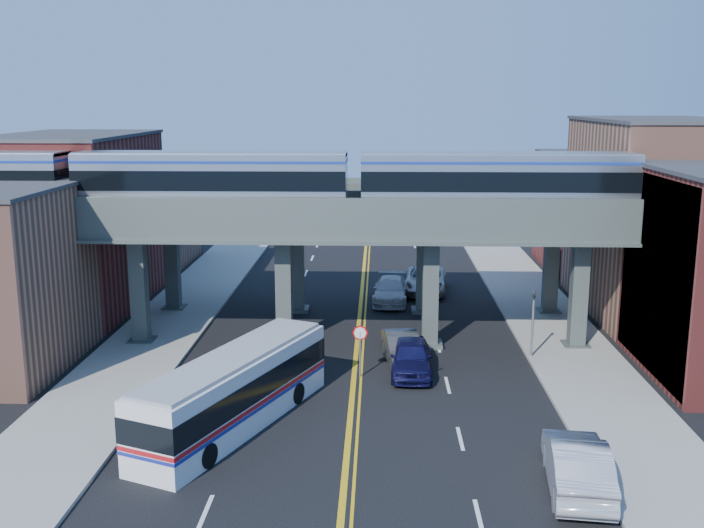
{
  "coord_description": "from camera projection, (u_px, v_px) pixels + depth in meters",
  "views": [
    {
      "loc": [
        1.16,
        -33.45,
        13.41
      ],
      "look_at": [
        -0.26,
        7.64,
        4.68
      ],
      "focal_mm": 40.0,
      "sensor_mm": 36.0,
      "label": 1
    }
  ],
  "objects": [
    {
      "name": "stop_sign",
      "position": [
        360.0,
        343.0,
        38.08
      ],
      "size": [
        0.76,
        0.09,
        2.63
      ],
      "color": "slate",
      "rests_on": "ground"
    },
    {
      "name": "car_lane_a",
      "position": [
        411.0,
        357.0,
        38.76
      ],
      "size": [
        2.13,
        5.04,
        1.7
      ],
      "primitive_type": "imported",
      "rotation": [
        0.0,
        0.0,
        -0.02
      ],
      "color": "#10103B",
      "rests_on": "ground"
    },
    {
      "name": "building_west_b",
      "position": [
        75.0,
        223.0,
        50.65
      ],
      "size": [
        8.0,
        14.0,
        11.0
      ],
      "primitive_type": "cube",
      "color": "maroon",
      "rests_on": "ground"
    },
    {
      "name": "car_parked_curb",
      "position": [
        577.0,
        464.0,
        27.24
      ],
      "size": [
        2.58,
        5.82,
        1.86
      ],
      "primitive_type": "imported",
      "rotation": [
        0.0,
        0.0,
        3.03
      ],
      "color": "#B1B0B5",
      "rests_on": "ground"
    },
    {
      "name": "car_lane_d",
      "position": [
        391.0,
        290.0,
        52.42
      ],
      "size": [
        2.55,
        5.62,
        1.6
      ],
      "primitive_type": "imported",
      "rotation": [
        0.0,
        0.0,
        -0.06
      ],
      "color": "#BCBCC1",
      "rests_on": "ground"
    },
    {
      "name": "elevated_viaduct_far",
      "position": [
        360.0,
        212.0,
        48.85
      ],
      "size": [
        52.0,
        3.6,
        7.4
      ],
      "color": "#3E4845",
      "rests_on": "ground"
    },
    {
      "name": "transit_bus",
      "position": [
        235.0,
        391.0,
        32.42
      ],
      "size": [
        6.78,
        11.56,
        2.95
      ],
      "rotation": [
        0.0,
        0.0,
        1.17
      ],
      "color": "white",
      "rests_on": "ground"
    },
    {
      "name": "transit_train",
      "position": [
        212.0,
        179.0,
        41.7
      ],
      "size": [
        44.57,
        2.79,
        3.25
      ],
      "color": "black",
      "rests_on": "elevated_viaduct_near"
    },
    {
      "name": "building_east_c",
      "position": [
        597.0,
        212.0,
        62.32
      ],
      "size": [
        8.0,
        10.0,
        9.0
      ],
      "primitive_type": "cube",
      "color": "maroon",
      "rests_on": "ground"
    },
    {
      "name": "car_lane_c",
      "position": [
        425.0,
        280.0,
        55.22
      ],
      "size": [
        3.37,
        6.36,
        1.7
      ],
      "primitive_type": "imported",
      "rotation": [
        0.0,
        0.0,
        -0.09
      ],
      "color": "silver",
      "rests_on": "ground"
    },
    {
      "name": "elevated_viaduct_near",
      "position": [
        357.0,
        230.0,
        42.0
      ],
      "size": [
        52.0,
        3.6,
        7.4
      ],
      "color": "#3E4845",
      "rests_on": "ground"
    },
    {
      "name": "ground",
      "position": [
        352.0,
        400.0,
        35.52
      ],
      "size": [
        120.0,
        120.0,
        0.0
      ],
      "primitive_type": "plane",
      "color": "black",
      "rests_on": "ground"
    },
    {
      "name": "traffic_signal",
      "position": [
        533.0,
        317.0,
        40.6
      ],
      "size": [
        0.15,
        0.18,
        4.1
      ],
      "color": "slate",
      "rests_on": "ground"
    },
    {
      "name": "car_lane_b",
      "position": [
        402.0,
        349.0,
        40.24
      ],
      "size": [
        2.29,
        4.99,
        1.59
      ],
      "primitive_type": "imported",
      "rotation": [
        0.0,
        0.0,
        0.13
      ],
      "color": "#2E2F31",
      "rests_on": "ground"
    },
    {
      "name": "sidewalk_east",
      "position": [
        558.0,
        335.0,
        44.9
      ],
      "size": [
        5.0,
        70.0,
        0.16
      ],
      "primitive_type": "cube",
      "color": "gray",
      "rests_on": "ground"
    },
    {
      "name": "mural_panel",
      "position": [
        654.0,
        280.0,
        37.96
      ],
      "size": [
        0.1,
        9.5,
        9.5
      ],
      "primitive_type": "cube",
      "color": "teal",
      "rests_on": "ground"
    },
    {
      "name": "building_east_b",
      "position": [
        654.0,
        218.0,
        49.3
      ],
      "size": [
        8.0,
        14.0,
        12.0
      ],
      "primitive_type": "cube",
      "color": "#98634E",
      "rests_on": "ground"
    },
    {
      "name": "sidewalk_west",
      "position": [
        161.0,
        331.0,
        45.67
      ],
      "size": [
        5.0,
        70.0,
        0.16
      ],
      "primitive_type": "cube",
      "color": "gray",
      "rests_on": "ground"
    },
    {
      "name": "building_west_c",
      "position": [
        137.0,
        216.0,
        63.67
      ],
      "size": [
        8.0,
        10.0,
        8.0
      ],
      "primitive_type": "cube",
      "color": "#98634E",
      "rests_on": "ground"
    }
  ]
}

